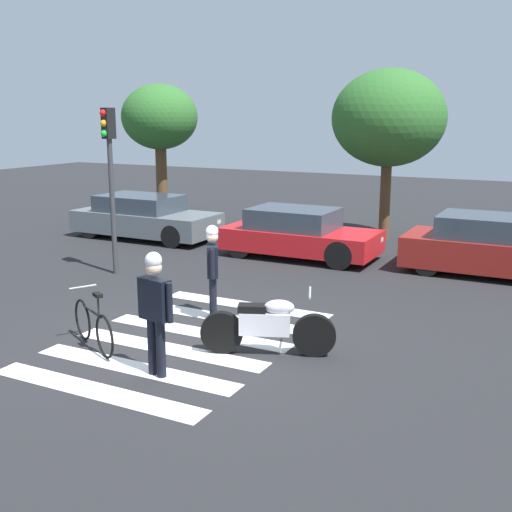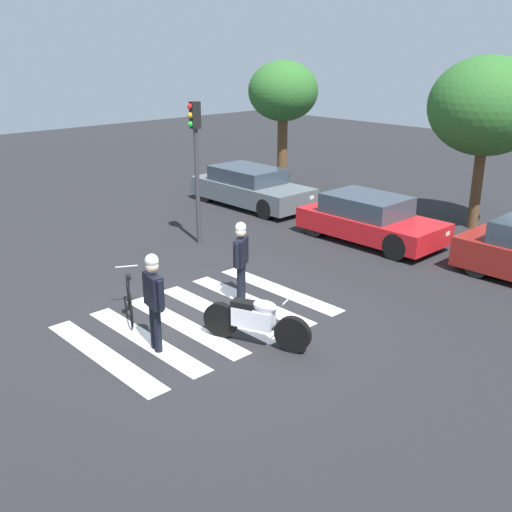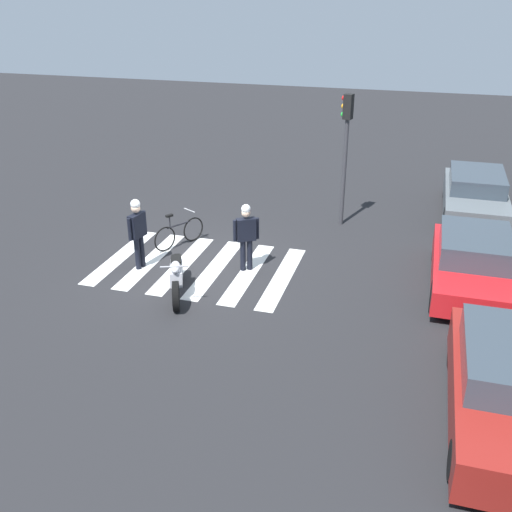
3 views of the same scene
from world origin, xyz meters
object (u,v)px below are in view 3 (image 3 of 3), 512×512
officer_on_foot (137,228)px  car_grey_coupe (475,195)px  officer_by_motorcycle (246,233)px  car_red_convertible (473,263)px  police_motorcycle (176,276)px  traffic_light_pole (346,139)px  leaning_bicycle (179,233)px  car_maroon_wagon (512,388)px

officer_on_foot → car_grey_coupe: officer_on_foot is taller
officer_by_motorcycle → car_red_convertible: officer_by_motorcycle is taller
police_motorcycle → officer_on_foot: officer_on_foot is taller
officer_on_foot → traffic_light_pole: (-4.50, 4.50, 1.55)m
police_motorcycle → leaning_bicycle: 2.85m
officer_on_foot → officer_by_motorcycle: 2.75m
police_motorcycle → leaning_bicycle: (-2.65, -1.06, -0.09)m
leaning_bicycle → officer_on_foot: bearing=-15.0°
traffic_light_pole → car_maroon_wagon: bearing=26.4°
police_motorcycle → officer_by_motorcycle: (-1.72, 1.18, 0.55)m
officer_by_motorcycle → traffic_light_pole: size_ratio=0.46×
car_red_convertible → police_motorcycle: bearing=-70.5°
car_maroon_wagon → officer_by_motorcycle: bearing=-126.2°
officer_on_foot → police_motorcycle: bearing=54.2°
leaning_bicycle → car_grey_coupe: car_grey_coupe is taller
officer_by_motorcycle → car_grey_coupe: bearing=135.8°
car_red_convertible → traffic_light_pole: traffic_light_pole is taller
leaning_bicycle → car_red_convertible: bearing=87.9°
police_motorcycle → car_maroon_wagon: (2.59, 7.07, 0.20)m
leaning_bicycle → officer_by_motorcycle: 2.51m
car_grey_coupe → officer_by_motorcycle: bearing=-44.2°
leaning_bicycle → car_grey_coupe: (-4.99, 8.00, 0.26)m
car_maroon_wagon → car_red_convertible: bearing=-175.4°
car_grey_coupe → car_red_convertible: (5.28, -0.27, -0.01)m
leaning_bicycle → car_maroon_wagon: size_ratio=0.35×
leaning_bicycle → officer_by_motorcycle: bearing=67.6°
car_red_convertible → car_maroon_wagon: size_ratio=0.95×
car_red_convertible → officer_by_motorcycle: bearing=-83.3°
leaning_bicycle → car_maroon_wagon: bearing=57.2°
car_grey_coupe → traffic_light_pole: traffic_light_pole is taller
officer_on_foot → traffic_light_pole: 6.55m
officer_on_foot → car_grey_coupe: size_ratio=0.41×
officer_on_foot → car_grey_coupe: (-6.57, 8.42, -0.45)m
officer_by_motorcycle → car_red_convertible: bearing=96.7°
police_motorcycle → leaning_bicycle: size_ratio=1.35×
police_motorcycle → officer_by_motorcycle: officer_by_motorcycle is taller
police_motorcycle → traffic_light_pole: size_ratio=0.53×
car_red_convertible → leaning_bicycle: bearing=-92.1°
leaning_bicycle → car_maroon_wagon: (5.23, 8.13, 0.29)m
officer_on_foot → car_maroon_wagon: (3.66, 8.56, -0.42)m
officer_by_motorcycle → car_grey_coupe: officer_by_motorcycle is taller
traffic_light_pole → police_motorcycle: bearing=-28.4°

